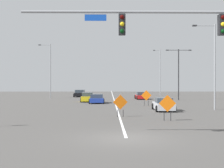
{
  "coord_description": "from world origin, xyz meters",
  "views": [
    {
      "loc": [
        -0.88,
        -15.02,
        2.8
      ],
      "look_at": [
        -0.38,
        31.33,
        2.63
      ],
      "focal_mm": 47.64,
      "sensor_mm": 36.0,
      "label": 1
    }
  ],
  "objects_px": {
    "construction_sign_left_shoulder": "(146,96)",
    "construction_sign_left_lane": "(167,105)",
    "street_lamp_mid_right": "(160,71)",
    "construction_sign_right_lane": "(120,103)",
    "car_blue_approaching": "(97,99)",
    "car_silver_distant": "(163,105)",
    "street_lamp_near_left": "(213,63)",
    "car_red_near": "(141,96)",
    "traffic_signal_assembly": "(217,35)",
    "street_lamp_far_right": "(50,69)",
    "car_yellow_mid": "(88,97)",
    "car_black_far": "(80,93)",
    "street_lamp_mid_left": "(179,70)"
  },
  "relations": [
    {
      "from": "construction_sign_right_lane",
      "to": "car_black_far",
      "type": "distance_m",
      "value": 35.89
    },
    {
      "from": "car_blue_approaching",
      "to": "car_silver_distant",
      "type": "distance_m",
      "value": 13.44
    },
    {
      "from": "street_lamp_mid_left",
      "to": "construction_sign_right_lane",
      "type": "relative_size",
      "value": 4.52
    },
    {
      "from": "traffic_signal_assembly",
      "to": "construction_sign_left_shoulder",
      "type": "bearing_deg",
      "value": 92.45
    },
    {
      "from": "car_yellow_mid",
      "to": "street_lamp_far_right",
      "type": "bearing_deg",
      "value": 129.16
    },
    {
      "from": "car_black_far",
      "to": "construction_sign_right_lane",
      "type": "bearing_deg",
      "value": -79.16
    },
    {
      "from": "construction_sign_right_lane",
      "to": "car_black_far",
      "type": "relative_size",
      "value": 0.46
    },
    {
      "from": "traffic_signal_assembly",
      "to": "street_lamp_mid_right",
      "type": "distance_m",
      "value": 49.26
    },
    {
      "from": "street_lamp_near_left",
      "to": "car_black_far",
      "type": "height_order",
      "value": "street_lamp_near_left"
    },
    {
      "from": "street_lamp_far_right",
      "to": "construction_sign_left_lane",
      "type": "bearing_deg",
      "value": -64.7
    },
    {
      "from": "street_lamp_mid_left",
      "to": "construction_sign_left_lane",
      "type": "relative_size",
      "value": 4.32
    },
    {
      "from": "traffic_signal_assembly",
      "to": "street_lamp_near_left",
      "type": "distance_m",
      "value": 16.48
    },
    {
      "from": "car_yellow_mid",
      "to": "construction_sign_right_lane",
      "type": "bearing_deg",
      "value": -78.33
    },
    {
      "from": "street_lamp_mid_left",
      "to": "street_lamp_near_left",
      "type": "relative_size",
      "value": 0.93
    },
    {
      "from": "construction_sign_left_shoulder",
      "to": "car_red_near",
      "type": "xyz_separation_m",
      "value": [
        0.99,
        14.76,
        -0.59
      ]
    },
    {
      "from": "car_yellow_mid",
      "to": "street_lamp_mid_right",
      "type": "bearing_deg",
      "value": 54.05
    },
    {
      "from": "construction_sign_left_lane",
      "to": "street_lamp_mid_right",
      "type": "bearing_deg",
      "value": 80.95
    },
    {
      "from": "construction_sign_right_lane",
      "to": "car_silver_distant",
      "type": "height_order",
      "value": "construction_sign_right_lane"
    },
    {
      "from": "street_lamp_mid_left",
      "to": "car_black_far",
      "type": "bearing_deg",
      "value": 145.95
    },
    {
      "from": "street_lamp_mid_left",
      "to": "construction_sign_left_lane",
      "type": "distance_m",
      "value": 27.4
    },
    {
      "from": "construction_sign_right_lane",
      "to": "construction_sign_left_shoulder",
      "type": "bearing_deg",
      "value": 72.91
    },
    {
      "from": "street_lamp_near_left",
      "to": "construction_sign_left_lane",
      "type": "distance_m",
      "value": 11.51
    },
    {
      "from": "construction_sign_right_lane",
      "to": "car_red_near",
      "type": "relative_size",
      "value": 0.41
    },
    {
      "from": "construction_sign_left_lane",
      "to": "street_lamp_near_left",
      "type": "bearing_deg",
      "value": 53.55
    },
    {
      "from": "construction_sign_right_lane",
      "to": "car_blue_approaching",
      "type": "height_order",
      "value": "construction_sign_right_lane"
    },
    {
      "from": "car_yellow_mid",
      "to": "car_black_far",
      "type": "relative_size",
      "value": 1.08
    },
    {
      "from": "traffic_signal_assembly",
      "to": "car_silver_distant",
      "type": "distance_m",
      "value": 15.54
    },
    {
      "from": "street_lamp_mid_right",
      "to": "car_red_near",
      "type": "relative_size",
      "value": 2.22
    },
    {
      "from": "street_lamp_mid_right",
      "to": "street_lamp_far_right",
      "type": "height_order",
      "value": "street_lamp_mid_right"
    },
    {
      "from": "traffic_signal_assembly",
      "to": "street_lamp_far_right",
      "type": "distance_m",
      "value": 41.81
    },
    {
      "from": "street_lamp_mid_right",
      "to": "car_blue_approaching",
      "type": "xyz_separation_m",
      "value": [
        -12.73,
        -22.77,
        -4.8
      ]
    },
    {
      "from": "street_lamp_near_left",
      "to": "car_black_far",
      "type": "distance_m",
      "value": 33.73
    },
    {
      "from": "construction_sign_left_shoulder",
      "to": "construction_sign_left_lane",
      "type": "xyz_separation_m",
      "value": [
        -0.27,
        -14.43,
        0.01
      ]
    },
    {
      "from": "street_lamp_mid_right",
      "to": "construction_sign_left_lane",
      "type": "bearing_deg",
      "value": -99.05
    },
    {
      "from": "traffic_signal_assembly",
      "to": "street_lamp_near_left",
      "type": "bearing_deg",
      "value": 71.25
    },
    {
      "from": "car_yellow_mid",
      "to": "street_lamp_near_left",
      "type": "bearing_deg",
      "value": -44.55
    },
    {
      "from": "car_blue_approaching",
      "to": "car_red_near",
      "type": "distance_m",
      "value": 12.24
    },
    {
      "from": "construction_sign_left_lane",
      "to": "car_black_far",
      "type": "xyz_separation_m",
      "value": [
        -10.13,
        37.81,
        -0.53
      ]
    },
    {
      "from": "street_lamp_far_right",
      "to": "car_black_far",
      "type": "relative_size",
      "value": 2.44
    },
    {
      "from": "street_lamp_mid_right",
      "to": "car_yellow_mid",
      "type": "height_order",
      "value": "street_lamp_mid_right"
    },
    {
      "from": "construction_sign_left_shoulder",
      "to": "car_black_far",
      "type": "xyz_separation_m",
      "value": [
        -10.4,
        23.38,
        -0.51
      ]
    },
    {
      "from": "traffic_signal_assembly",
      "to": "street_lamp_mid_left",
      "type": "xyz_separation_m",
      "value": [
        5.84,
        33.06,
        -0.3
      ]
    },
    {
      "from": "street_lamp_near_left",
      "to": "street_lamp_far_right",
      "type": "xyz_separation_m",
      "value": [
        -21.46,
        22.95,
        0.45
      ]
    },
    {
      "from": "car_silver_distant",
      "to": "car_yellow_mid",
      "type": "bearing_deg",
      "value": 120.89
    },
    {
      "from": "car_black_far",
      "to": "street_lamp_mid_left",
      "type": "bearing_deg",
      "value": -34.05
    },
    {
      "from": "street_lamp_mid_right",
      "to": "construction_sign_right_lane",
      "type": "relative_size",
      "value": 5.46
    },
    {
      "from": "traffic_signal_assembly",
      "to": "car_silver_distant",
      "type": "bearing_deg",
      "value": 89.96
    },
    {
      "from": "car_silver_distant",
      "to": "street_lamp_near_left",
      "type": "bearing_deg",
      "value": 8.23
    },
    {
      "from": "car_black_far",
      "to": "street_lamp_mid_right",
      "type": "bearing_deg",
      "value": 14.33
    },
    {
      "from": "traffic_signal_assembly",
      "to": "construction_sign_right_lane",
      "type": "relative_size",
      "value": 8.37
    }
  ]
}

